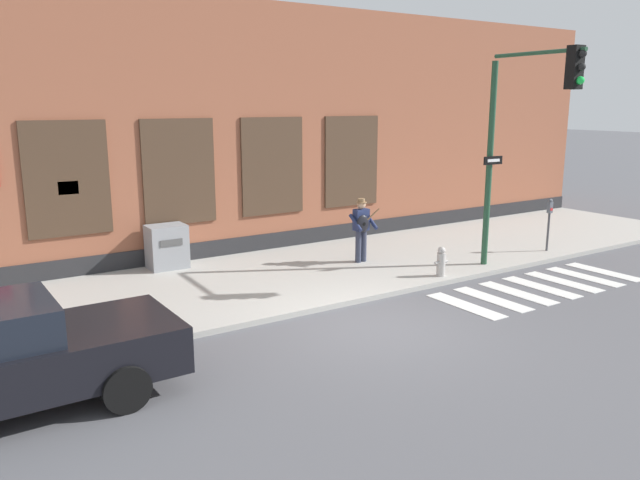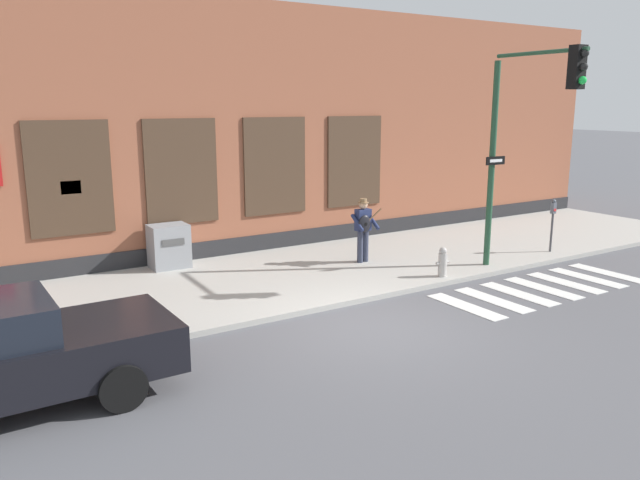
# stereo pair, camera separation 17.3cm
# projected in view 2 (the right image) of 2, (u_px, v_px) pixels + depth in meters

# --- Properties ---
(ground_plane) EXTENTS (160.00, 160.00, 0.00)m
(ground_plane) POSITION_uv_depth(u_px,v_px,m) (374.00, 328.00, 11.54)
(ground_plane) COLOR #56565B
(sidewalk) EXTENTS (28.00, 4.99, 0.12)m
(sidewalk) POSITION_uv_depth(u_px,v_px,m) (277.00, 278.00, 14.64)
(sidewalk) COLOR #ADAAA3
(sidewalk) RESTS_ON ground
(building_backdrop) EXTENTS (28.00, 4.06, 6.65)m
(building_backdrop) POSITION_uv_depth(u_px,v_px,m) (200.00, 130.00, 17.64)
(building_backdrop) COLOR #99563D
(building_backdrop) RESTS_ON ground
(crosswalk) EXTENTS (5.20, 1.90, 0.01)m
(crosswalk) POSITION_uv_depth(u_px,v_px,m) (543.00, 288.00, 13.98)
(crosswalk) COLOR silver
(crosswalk) RESTS_ON ground
(busker) EXTENTS (0.70, 0.52, 1.62)m
(busker) POSITION_uv_depth(u_px,v_px,m) (363.00, 226.00, 15.63)
(busker) COLOR #33384C
(busker) RESTS_ON sidewalk
(traffic_light) EXTENTS (0.60, 2.51, 5.11)m
(traffic_light) POSITION_uv_depth(u_px,v_px,m) (525.00, 123.00, 14.06)
(traffic_light) COLOR #234C33
(traffic_light) RESTS_ON sidewalk
(parking_meter) EXTENTS (0.13, 0.11, 1.44)m
(parking_meter) POSITION_uv_depth(u_px,v_px,m) (553.00, 217.00, 16.76)
(parking_meter) COLOR #47474C
(parking_meter) RESTS_ON sidewalk
(utility_box) EXTENTS (0.92, 0.68, 1.07)m
(utility_box) POSITION_uv_depth(u_px,v_px,m) (169.00, 246.00, 15.22)
(utility_box) COLOR gray
(utility_box) RESTS_ON sidewalk
(fire_hydrant) EXTENTS (0.38, 0.20, 0.70)m
(fire_hydrant) POSITION_uv_depth(u_px,v_px,m) (443.00, 262.00, 14.46)
(fire_hydrant) COLOR #B2ADA8
(fire_hydrant) RESTS_ON sidewalk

